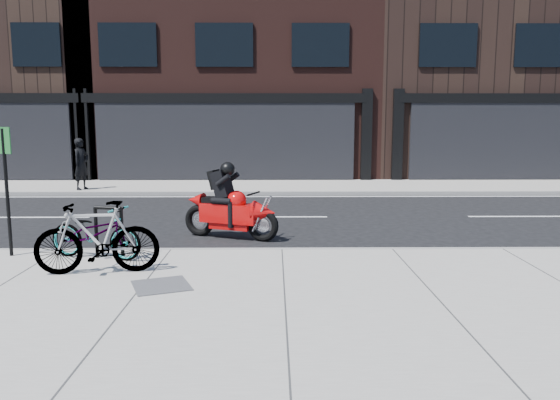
{
  "coord_description": "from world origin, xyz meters",
  "views": [
    {
      "loc": [
        -0.13,
        -11.58,
        2.45
      ],
      "look_at": [
        -0.03,
        -1.12,
        0.9
      ],
      "focal_mm": 35.0,
      "sensor_mm": 36.0,
      "label": 1
    }
  ],
  "objects_px": {
    "bicycle_front": "(96,233)",
    "sign_post": "(6,180)",
    "bicycle_rear": "(97,237)",
    "utility_grate": "(161,285)",
    "bike_rack": "(109,228)",
    "motorcycle": "(234,208)",
    "pedestrian": "(81,164)"
  },
  "relations": [
    {
      "from": "bicycle_front",
      "to": "motorcycle",
      "type": "bearing_deg",
      "value": -30.51
    },
    {
      "from": "pedestrian",
      "to": "utility_grate",
      "type": "height_order",
      "value": "pedestrian"
    },
    {
      "from": "bicycle_rear",
      "to": "motorcycle",
      "type": "relative_size",
      "value": 0.91
    },
    {
      "from": "sign_post",
      "to": "bike_rack",
      "type": "bearing_deg",
      "value": 12.88
    },
    {
      "from": "bicycle_front",
      "to": "sign_post",
      "type": "xyz_separation_m",
      "value": [
        -1.53,
        0.2,
        0.87
      ]
    },
    {
      "from": "bicycle_rear",
      "to": "pedestrian",
      "type": "bearing_deg",
      "value": -167.61
    },
    {
      "from": "bicycle_front",
      "to": "bicycle_rear",
      "type": "relative_size",
      "value": 0.91
    },
    {
      "from": "pedestrian",
      "to": "utility_grate",
      "type": "xyz_separation_m",
      "value": [
        4.82,
        -10.71,
        -0.85
      ]
    },
    {
      "from": "bicycle_front",
      "to": "sign_post",
      "type": "relative_size",
      "value": 0.77
    },
    {
      "from": "bike_rack",
      "to": "utility_grate",
      "type": "xyz_separation_m",
      "value": [
        1.18,
        -1.56,
        -0.52
      ]
    },
    {
      "from": "bicycle_rear",
      "to": "utility_grate",
      "type": "height_order",
      "value": "bicycle_rear"
    },
    {
      "from": "utility_grate",
      "to": "motorcycle",
      "type": "bearing_deg",
      "value": 78.13
    },
    {
      "from": "bike_rack",
      "to": "bicycle_front",
      "type": "distance_m",
      "value": 0.24
    },
    {
      "from": "bicycle_rear",
      "to": "pedestrian",
      "type": "relative_size",
      "value": 1.08
    },
    {
      "from": "bike_rack",
      "to": "motorcycle",
      "type": "height_order",
      "value": "motorcycle"
    },
    {
      "from": "bicycle_rear",
      "to": "utility_grate",
      "type": "bearing_deg",
      "value": 50.74
    },
    {
      "from": "bicycle_front",
      "to": "bicycle_rear",
      "type": "distance_m",
      "value": 0.96
    },
    {
      "from": "pedestrian",
      "to": "utility_grate",
      "type": "relative_size",
      "value": 2.28
    },
    {
      "from": "pedestrian",
      "to": "sign_post",
      "type": "relative_size",
      "value": 0.78
    },
    {
      "from": "bicycle_front",
      "to": "pedestrian",
      "type": "height_order",
      "value": "pedestrian"
    },
    {
      "from": "motorcycle",
      "to": "bicycle_rear",
      "type": "bearing_deg",
      "value": -99.7
    },
    {
      "from": "sign_post",
      "to": "bicycle_rear",
      "type": "bearing_deg",
      "value": -11.4
    },
    {
      "from": "pedestrian",
      "to": "motorcycle",
      "type": "bearing_deg",
      "value": -119.62
    },
    {
      "from": "sign_post",
      "to": "bicycle_front",
      "type": "bearing_deg",
      "value": 11.94
    },
    {
      "from": "bicycle_front",
      "to": "motorcycle",
      "type": "xyz_separation_m",
      "value": [
        2.17,
        2.09,
        0.08
      ]
    },
    {
      "from": "bike_rack",
      "to": "bicycle_rear",
      "type": "relative_size",
      "value": 0.48
    },
    {
      "from": "bike_rack",
      "to": "pedestrian",
      "type": "xyz_separation_m",
      "value": [
        -3.64,
        9.15,
        0.33
      ]
    },
    {
      "from": "utility_grate",
      "to": "bicycle_front",
      "type": "bearing_deg",
      "value": 131.97
    },
    {
      "from": "bicycle_rear",
      "to": "utility_grate",
      "type": "distance_m",
      "value": 1.39
    },
    {
      "from": "motorcycle",
      "to": "pedestrian",
      "type": "height_order",
      "value": "pedestrian"
    },
    {
      "from": "utility_grate",
      "to": "sign_post",
      "type": "xyz_separation_m",
      "value": [
        -2.93,
        1.76,
        1.3
      ]
    },
    {
      "from": "bicycle_front",
      "to": "utility_grate",
      "type": "relative_size",
      "value": 2.24
    }
  ]
}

